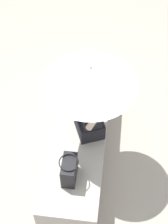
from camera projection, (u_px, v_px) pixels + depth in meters
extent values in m
plane|color=#9E9384|center=(79.00, 152.00, 4.46)|extent=(14.00, 14.00, 0.00)
cube|color=#A8A093|center=(79.00, 142.00, 4.27)|extent=(2.12, 0.64, 0.47)
cube|color=black|center=(89.00, 125.00, 4.00)|extent=(0.42, 0.39, 0.22)
cube|color=black|center=(90.00, 105.00, 3.73)|extent=(0.37, 0.31, 0.48)
sphere|color=beige|center=(90.00, 84.00, 3.46)|extent=(0.20, 0.20, 0.20)
cylinder|color=beige|center=(95.00, 118.00, 3.59)|extent=(0.14, 0.21, 0.32)
cylinder|color=beige|center=(85.00, 90.00, 3.83)|extent=(0.14, 0.21, 0.32)
cylinder|color=#B7B7BC|center=(90.00, 106.00, 3.61)|extent=(0.02, 0.02, 1.10)
cone|color=silver|center=(90.00, 76.00, 3.26)|extent=(0.93, 0.93, 0.21)
sphere|color=#B7B7BC|center=(91.00, 66.00, 3.16)|extent=(0.03, 0.03, 0.03)
cube|color=black|center=(91.00, 82.00, 4.33)|extent=(0.22, 0.13, 0.35)
torus|color=black|center=(91.00, 71.00, 4.18)|extent=(0.16, 0.16, 0.01)
cube|color=black|center=(69.00, 170.00, 3.60)|extent=(0.27, 0.14, 0.29)
torus|color=black|center=(69.00, 162.00, 3.47)|extent=(0.20, 0.20, 0.01)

